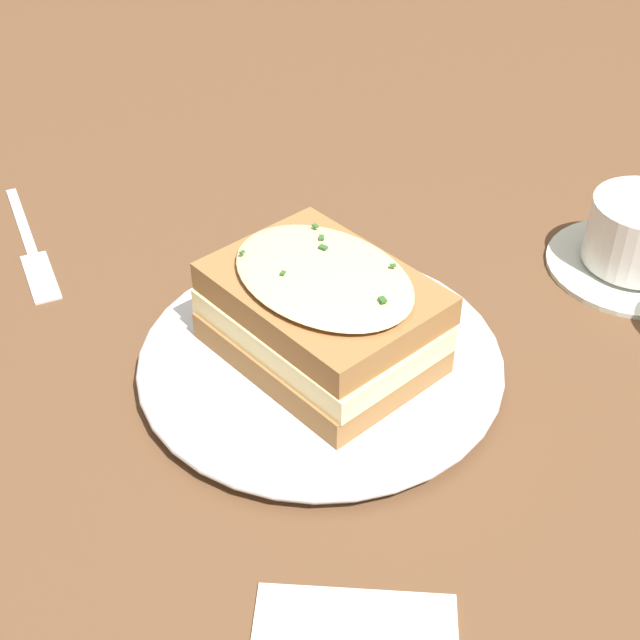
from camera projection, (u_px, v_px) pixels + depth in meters
ground_plane at (310, 387)px, 0.65m from camera, size 2.40×2.40×0.00m
dinner_plate at (320, 361)px, 0.65m from camera, size 0.27×0.27×0.02m
sandwich at (321, 314)px, 0.63m from camera, size 0.19×0.17×0.07m
teacup_with_saucer at (640, 240)px, 0.74m from camera, size 0.14×0.14×0.06m
fork at (33, 254)px, 0.77m from camera, size 0.15×0.14×0.00m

